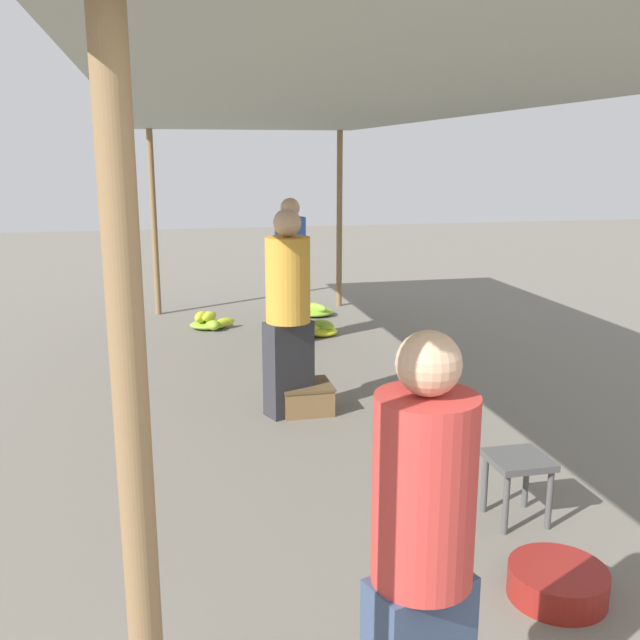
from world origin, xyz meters
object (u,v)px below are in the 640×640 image
Objects in this scene: stool at (518,469)px; shopper_walking_mid at (291,269)px; shopper_walking_far at (288,310)px; basin_black at (557,582)px; banana_pile_right_1 at (430,421)px; banana_pile_right_3 at (314,310)px; banana_pile_right_2 at (320,329)px; banana_pile_left_1 at (210,322)px; crate_near at (306,397)px; vendor_foreground at (422,555)px.

shopper_walking_mid is (-0.55, 4.36, 0.53)m from stool.
basin_black is at bearing -73.35° from shopper_walking_far.
banana_pile_right_3 is at bearing 90.30° from banana_pile_right_1.
stool is 5.68m from banana_pile_right_3.
shopper_walking_mid is at bearing -149.33° from banana_pile_right_2.
banana_pile_left_1 is 1.36× the size of crate_near.
banana_pile_right_3 is 0.34× the size of shopper_walking_far.
banana_pile_right_2 is at bearing 89.93° from basin_black.
basin_black is 5.17m from shopper_walking_mid.
vendor_foreground is 3.44× the size of banana_pile_right_2.
shopper_walking_mid reaches higher than banana_pile_left_1.
vendor_foreground is 1.49m from basin_black.
vendor_foreground is at bearing -99.29° from banana_pile_right_3.
banana_pile_right_2 is at bearing 80.47° from vendor_foreground.
shopper_walking_far is at bearing -100.80° from shopper_walking_mid.
banana_pile_right_1 is (0.18, 2.16, 0.00)m from basin_black.
shopper_walking_far is (-1.01, 0.62, 0.80)m from banana_pile_right_1.
banana_pile_right_2 is at bearing 30.67° from shopper_walking_mid.
banana_pile_right_1 is 3.09m from shopper_walking_mid.
shopper_walking_far is (0.44, -3.15, 0.79)m from banana_pile_left_1.
stool is at bearing -64.07° from shopper_walking_far.
shopper_walking_mid is at bearing 82.74° from crate_near.
banana_pile_right_3 is (1.43, 0.48, -0.02)m from banana_pile_left_1.
basin_black is 0.83× the size of banana_pile_left_1.
banana_pile_right_1 is (1.20, 2.94, -0.74)m from vendor_foreground.
banana_pile_right_2 is at bearing 91.93° from stool.
stool is (1.18, 1.52, -0.50)m from vendor_foreground.
stool is 2.34m from shopper_walking_far.
crate_near is (0.34, 3.61, -0.71)m from vendor_foreground.
stool is 0.69× the size of banana_pile_right_3.
banana_pile_right_3 is (-0.01, 5.67, -0.26)m from stool.
crate_near is at bearing -97.26° from shopper_walking_mid.
banana_pile_right_1 is at bearing -37.63° from crate_near.
shopper_walking_mid reaches higher than banana_pile_right_3.
stool is 0.70× the size of banana_pile_right_1.
stool is 0.87× the size of banana_pile_right_2.
stool is 0.84× the size of basin_black.
banana_pile_left_1 is at bearing 97.94° from shopper_walking_far.
vendor_foreground is 2.76× the size of banana_pile_right_1.
basin_black is at bearing -76.43° from crate_near.
stool is 0.80m from basin_black.
shopper_walking_mid is at bearing 94.41° from basin_black.
shopper_walking_far reaches higher than banana_pile_right_3.
banana_pile_right_1 is at bearing -78.97° from shopper_walking_mid.
basin_black is 3.02m from shopper_walking_far.
basin_black is 6.41m from banana_pile_right_3.
vendor_foreground is 6.76m from banana_pile_left_1.
banana_pile_left_1 is at bearing 105.43° from stool.
crate_near reaches higher than banana_pile_right_3.
banana_pile_right_1 is at bearing -68.96° from banana_pile_left_1.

